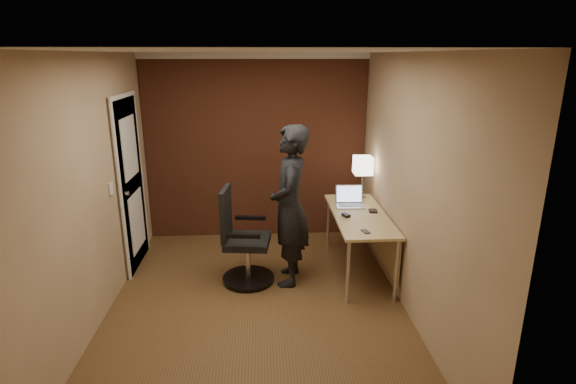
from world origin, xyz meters
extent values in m
plane|color=brown|center=(0.00, 0.00, 0.00)|extent=(4.00, 4.00, 0.00)
plane|color=white|center=(0.00, 0.00, 2.50)|extent=(4.00, 4.00, 0.00)
plane|color=tan|center=(0.00, 2.00, 1.25)|extent=(3.00, 0.00, 3.00)
plane|color=tan|center=(0.00, -2.00, 1.25)|extent=(3.00, 0.00, 3.00)
plane|color=tan|center=(-1.50, 0.00, 1.25)|extent=(0.00, 4.00, 4.00)
plane|color=tan|center=(1.50, 0.00, 1.25)|extent=(0.00, 4.00, 4.00)
cube|color=brown|center=(0.00, 1.97, 1.25)|extent=(2.98, 0.06, 2.50)
cube|color=silver|center=(0.00, 1.96, 2.46)|extent=(3.00, 0.08, 0.08)
cube|color=silver|center=(0.00, -1.96, 2.46)|extent=(3.00, 0.08, 0.08)
cube|color=silver|center=(-1.46, 0.00, 2.46)|extent=(0.08, 4.00, 0.08)
cube|color=silver|center=(1.46, 0.00, 2.46)|extent=(0.08, 4.00, 0.08)
cube|color=silver|center=(-1.48, 1.10, 1.00)|extent=(0.05, 0.82, 2.02)
cube|color=silver|center=(-1.46, 1.10, 1.00)|extent=(0.02, 0.92, 2.12)
cylinder|color=silver|center=(-1.43, 0.77, 1.00)|extent=(0.05, 0.05, 0.05)
cube|color=silver|center=(-1.49, 0.45, 1.15)|extent=(0.02, 0.08, 0.12)
cube|color=#D5B87B|center=(1.18, 0.70, 0.71)|extent=(0.60, 1.50, 0.03)
cube|color=#D5B87B|center=(1.46, 0.70, 0.43)|extent=(0.02, 1.38, 0.54)
cylinder|color=silver|center=(0.93, 0.01, 0.35)|extent=(0.04, 0.04, 0.70)
cylinder|color=silver|center=(0.93, 1.39, 0.35)|extent=(0.04, 0.04, 0.70)
cylinder|color=silver|center=(1.43, 0.01, 0.35)|extent=(0.04, 0.04, 0.70)
cylinder|color=silver|center=(1.43, 1.39, 0.35)|extent=(0.04, 0.04, 0.70)
cube|color=silver|center=(1.33, 1.29, 0.74)|extent=(0.11, 0.11, 0.01)
cylinder|color=silver|center=(1.33, 1.29, 0.90)|extent=(0.01, 0.01, 0.30)
cube|color=white|center=(1.33, 1.29, 1.16)|extent=(0.22, 0.22, 0.22)
cube|color=silver|center=(1.12, 0.96, 0.74)|extent=(0.34, 0.24, 0.01)
cube|color=silver|center=(1.13, 1.08, 0.85)|extent=(0.33, 0.07, 0.22)
cube|color=#B2CCF2|center=(1.13, 1.07, 0.85)|extent=(0.30, 0.05, 0.19)
cube|color=gray|center=(1.12, 0.95, 0.75)|extent=(0.28, 0.14, 0.00)
cube|color=black|center=(1.01, 0.61, 0.75)|extent=(0.09, 0.12, 0.03)
cube|color=black|center=(1.12, 0.15, 0.73)|extent=(0.09, 0.13, 0.01)
cube|color=black|center=(1.35, 0.75, 0.74)|extent=(0.10, 0.12, 0.02)
cylinder|color=black|center=(-0.10, 0.54, 0.04)|extent=(0.58, 0.58, 0.03)
cylinder|color=silver|center=(-0.10, 0.54, 0.26)|extent=(0.06, 0.06, 0.44)
cube|color=black|center=(-0.10, 0.54, 0.49)|extent=(0.53, 0.53, 0.07)
cube|color=black|center=(-0.33, 0.56, 0.81)|extent=(0.10, 0.44, 0.57)
cube|color=black|center=(-0.07, 0.81, 0.67)|extent=(0.36, 0.09, 0.04)
cube|color=black|center=(-0.13, 0.27, 0.67)|extent=(0.36, 0.09, 0.04)
imported|color=black|center=(0.37, 0.54, 0.89)|extent=(0.50, 0.69, 1.78)
camera|label=1|loc=(0.08, -4.08, 2.47)|focal=28.00mm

